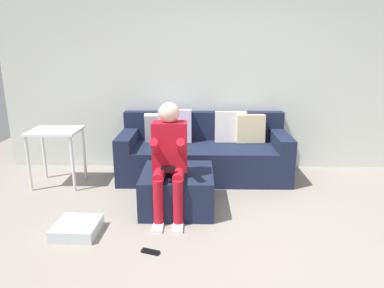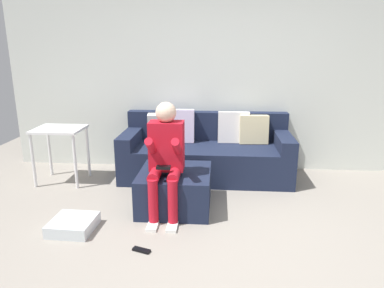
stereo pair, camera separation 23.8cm
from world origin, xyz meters
The scene contains 8 objects.
ground_plane centered at (0.00, 0.00, 0.00)m, with size 7.83×7.83×0.00m, color gray.
wall_back centered at (0.00, 2.35, 1.32)m, with size 6.02×0.10×2.64m, color silver.
couch_sectional centered at (-0.23, 1.93, 0.32)m, with size 2.20×0.87×0.88m.
ottoman centered at (-0.52, 0.94, 0.21)m, with size 0.76×0.78×0.41m, color #192138.
person_seated centered at (-0.59, 0.76, 0.67)m, with size 0.35×0.59×1.17m.
storage_bin centered at (-1.43, 0.35, 0.06)m, with size 0.40×0.40×0.11m, color silver.
side_table centered at (-2.06, 1.59, 0.59)m, with size 0.59×0.50×0.71m.
remote_near_ottoman centered at (-0.70, 0.04, 0.01)m, with size 0.16×0.05×0.02m, color black.
Camera 2 is at (-0.07, -2.61, 1.70)m, focal length 33.24 mm.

